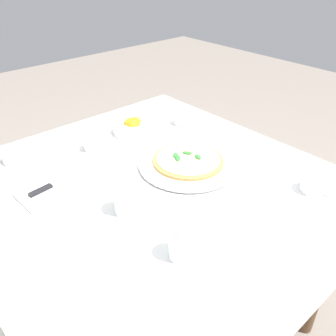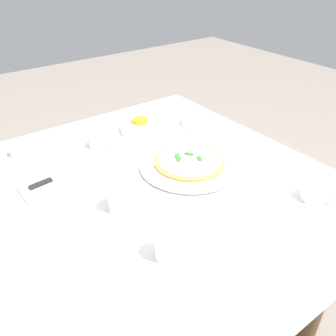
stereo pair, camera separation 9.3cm
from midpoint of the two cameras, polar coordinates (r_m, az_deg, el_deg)
name	(u,v)px [view 2 (the right image)]	position (r m, az deg, el deg)	size (l,w,h in m)	color
ground_plane	(151,318)	(1.72, -0.99, -22.64)	(8.00, 8.00, 0.00)	slate
dining_table	(147,210)	(1.28, -1.24, -6.68)	(1.12, 1.12, 0.74)	white
pizza_plate	(189,164)	(1.26, 5.48, 0.52)	(0.35, 0.35, 0.02)	white
pizza	(189,161)	(1.26, 5.50, 1.07)	(0.25, 0.25, 0.02)	#C68E47
coffee_cup_far_left	(314,192)	(1.19, 24.21, -3.60)	(0.13, 0.13, 0.07)	white
coffee_cup_far_right	(99,141)	(1.39, -8.95, 4.23)	(0.13, 0.13, 0.06)	white
coffee_cup_near_right	(21,150)	(1.40, -20.52, 2.66)	(0.13, 0.13, 0.06)	white
coffee_cup_near_left	(191,120)	(1.55, 5.40, 7.49)	(0.13, 0.13, 0.06)	white
water_glass_right_edge	(168,242)	(0.90, 2.97, -11.67)	(0.07, 0.07, 0.11)	white
water_glass_left_edge	(120,195)	(1.05, -5.13, -4.39)	(0.07, 0.07, 0.11)	white
napkin_folded	(55,182)	(1.21, -15.33, -2.18)	(0.23, 0.14, 0.02)	white
dinner_knife	(55,178)	(1.20, -15.31, -1.58)	(0.20, 0.04, 0.01)	silver
citrus_bowl	(139,125)	(1.50, -2.81, 6.74)	(0.15, 0.15, 0.07)	white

